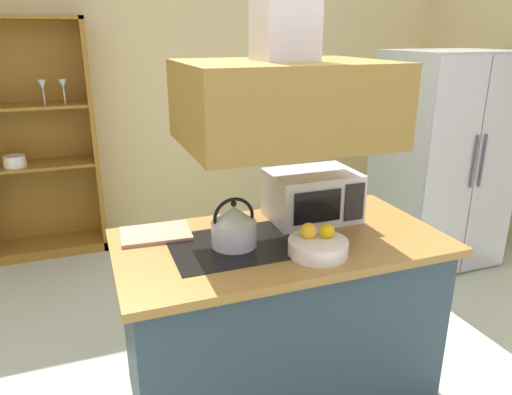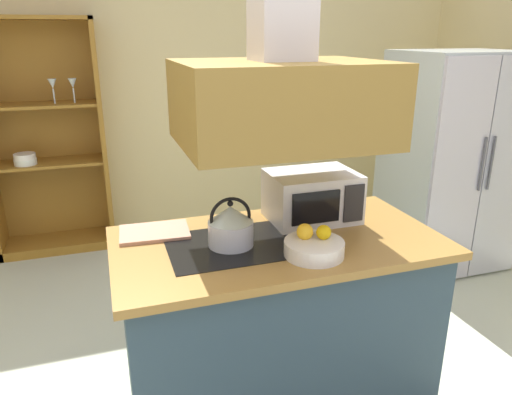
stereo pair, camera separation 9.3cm
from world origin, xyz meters
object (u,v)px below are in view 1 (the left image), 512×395
at_px(kettle, 234,226).
at_px(fruit_bowl, 318,245).
at_px(cutting_board, 156,234).
at_px(dish_cabinet, 38,153).
at_px(microwave, 312,195).
at_px(refrigerator, 441,160).

height_order(kettle, fruit_bowl, kettle).
height_order(cutting_board, fruit_bowl, fruit_bowl).
xyz_separation_m(dish_cabinet, microwave, (1.49, -2.20, 0.14)).
height_order(refrigerator, fruit_bowl, refrigerator).
height_order(kettle, microwave, microwave).
height_order(dish_cabinet, cutting_board, dish_cabinet).
distance_m(refrigerator, dish_cabinet, 3.38).
relative_size(refrigerator, dish_cabinet, 0.87).
bearing_deg(fruit_bowl, kettle, 146.60).
relative_size(cutting_board, fruit_bowl, 1.24).
height_order(kettle, cutting_board, kettle).
distance_m(dish_cabinet, kettle, 2.59).
bearing_deg(fruit_bowl, dish_cabinet, 116.77).
distance_m(kettle, fruit_bowl, 0.40).
xyz_separation_m(refrigerator, fruit_bowl, (-1.79, -1.28, 0.08)).
relative_size(dish_cabinet, kettle, 8.30).
bearing_deg(fruit_bowl, microwave, 67.06).
bearing_deg(microwave, cutting_board, 176.09).
bearing_deg(dish_cabinet, fruit_bowl, -63.23).
bearing_deg(kettle, microwave, 21.30).
xyz_separation_m(refrigerator, dish_cabinet, (-3.11, 1.33, 0.02)).
height_order(dish_cabinet, fruit_bowl, dish_cabinet).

